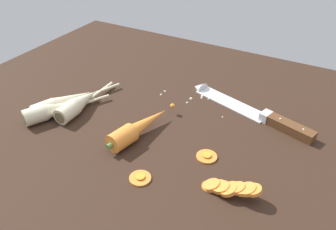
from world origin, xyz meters
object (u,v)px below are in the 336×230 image
(carrot_slice_stray_mid, at_px, (207,156))
(parsnip_front, at_px, (79,104))
(chefs_knife, at_px, (245,108))
(parsnip_mid_right, at_px, (80,102))
(carrot_slice_stray_near, at_px, (140,177))
(carrot_slice_stack, at_px, (230,188))
(parsnip_mid_left, at_px, (53,110))
(parsnip_back, at_px, (63,103))
(whole_carrot, at_px, (138,128))

(carrot_slice_stray_mid, bearing_deg, parsnip_front, 179.20)
(chefs_knife, xyz_separation_m, parsnip_front, (-0.35, -0.20, 0.01))
(parsnip_mid_right, xyz_separation_m, carrot_slice_stray_mid, (0.34, -0.01, -0.02))
(carrot_slice_stray_near, distance_m, carrot_slice_stray_mid, 0.15)
(parsnip_mid_right, bearing_deg, chefs_knife, 28.40)
(carrot_slice_stray_mid, bearing_deg, carrot_slice_stray_near, -125.95)
(chefs_knife, xyz_separation_m, carrot_slice_stray_mid, (-0.01, -0.21, -0.00))
(chefs_knife, bearing_deg, carrot_slice_stack, -77.00)
(carrot_slice_stray_near, bearing_deg, carrot_slice_stray_mid, 54.05)
(chefs_knife, distance_m, parsnip_mid_left, 0.46)
(parsnip_mid_left, distance_m, parsnip_mid_right, 0.07)
(chefs_knife, height_order, carrot_slice_stray_mid, chefs_knife)
(chefs_knife, height_order, parsnip_back, parsnip_back)
(whole_carrot, height_order, parsnip_back, whole_carrot)
(whole_carrot, bearing_deg, parsnip_back, -179.65)
(whole_carrot, relative_size, parsnip_back, 0.91)
(whole_carrot, xyz_separation_m, parsnip_mid_right, (-0.18, 0.02, -0.00))
(chefs_knife, bearing_deg, whole_carrot, -129.36)
(parsnip_mid_left, height_order, carrot_slice_stray_mid, parsnip_mid_left)
(whole_carrot, xyz_separation_m, carrot_slice_stack, (0.24, -0.06, -0.01))
(parsnip_front, bearing_deg, carrot_slice_stray_mid, -0.80)
(whole_carrot, distance_m, carrot_slice_stack, 0.25)
(chefs_knife, height_order, parsnip_mid_left, parsnip_mid_left)
(whole_carrot, bearing_deg, carrot_slice_stray_mid, 2.40)
(parsnip_front, distance_m, carrot_slice_stray_mid, 0.34)
(carrot_slice_stack, bearing_deg, parsnip_mid_right, 168.82)
(parsnip_back, relative_size, carrot_slice_stray_near, 5.43)
(parsnip_front, height_order, parsnip_mid_right, same)
(whole_carrot, height_order, parsnip_mid_left, whole_carrot)
(parsnip_front, distance_m, carrot_slice_stack, 0.43)
(parsnip_front, height_order, carrot_slice_stray_near, parsnip_front)
(chefs_knife, relative_size, parsnip_mid_right, 1.89)
(whole_carrot, relative_size, carrot_slice_stray_near, 4.92)
(whole_carrot, height_order, parsnip_front, whole_carrot)
(parsnip_mid_left, distance_m, carrot_slice_stray_mid, 0.38)
(parsnip_mid_left, relative_size, carrot_slice_stray_near, 4.71)
(parsnip_mid_right, height_order, carrot_slice_stack, parsnip_mid_right)
(whole_carrot, xyz_separation_m, parsnip_front, (-0.18, 0.01, -0.00))
(chefs_knife, xyz_separation_m, whole_carrot, (-0.17, -0.21, 0.01))
(whole_carrot, bearing_deg, parsnip_mid_left, -170.50)
(parsnip_back, relative_size, carrot_slice_stray_mid, 5.32)
(parsnip_back, xyz_separation_m, carrot_slice_stack, (0.46, -0.06, -0.01))
(parsnip_mid_left, xyz_separation_m, carrot_slice_stack, (0.45, -0.03, -0.01))
(parsnip_front, bearing_deg, parsnip_mid_right, 101.43)
(chefs_knife, distance_m, parsnip_back, 0.45)
(parsnip_mid_right, distance_m, carrot_slice_stray_near, 0.29)
(parsnip_back, height_order, carrot_slice_stray_near, parsnip_back)
(whole_carrot, distance_m, parsnip_mid_left, 0.22)
(chefs_knife, bearing_deg, parsnip_front, -150.55)
(parsnip_mid_left, height_order, carrot_slice_stack, parsnip_mid_left)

